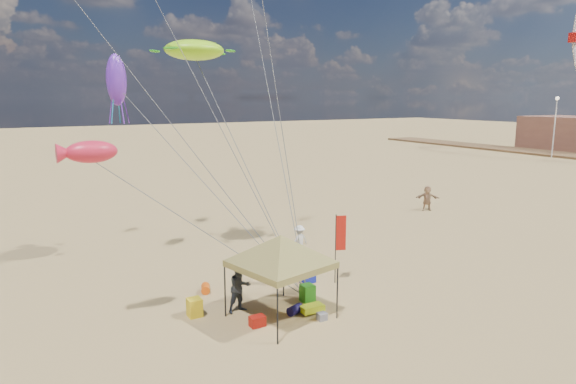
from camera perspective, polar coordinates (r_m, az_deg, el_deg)
name	(u,v)px	position (r m, az deg, el deg)	size (l,w,h in m)	color
ground	(325,301)	(20.83, 4.18, -12.23)	(280.00, 280.00, 0.00)	tan
canopy_tent	(281,238)	(18.32, -0.83, -5.28)	(5.82, 5.82, 3.68)	black
feather_flag	(339,237)	(22.15, 5.85, -5.15)	(0.45, 0.19, 3.12)	black
cooler_red	(257,321)	(18.65, -3.50, -14.43)	(0.54, 0.38, 0.38)	#B7180E
cooler_blue	(309,278)	(22.66, 2.37, -9.76)	(0.54, 0.38, 0.38)	#141FA3
bag_navy	(295,310)	(19.55, 0.80, -13.21)	(0.36, 0.36, 0.60)	#120D3D
bag_orange	(206,288)	(21.82, -9.35, -10.75)	(0.36, 0.36, 0.60)	#F1560D
chair_green	(307,293)	(20.63, 2.22, -11.39)	(0.50, 0.50, 0.70)	#2C941B
chair_yellow	(195,307)	(19.64, -10.56, -12.75)	(0.50, 0.50, 0.70)	yellow
crate_grey	(322,316)	(19.14, 3.87, -13.91)	(0.34, 0.30, 0.28)	gray
beach_cart	(312,308)	(19.65, 2.73, -13.03)	(0.90, 0.50, 0.24)	#E4FF1C
person_near_a	(279,267)	(22.23, -1.07, -8.45)	(0.59, 0.39, 1.63)	#A3715D
person_near_b	(240,288)	(19.56, -5.49, -10.79)	(0.93, 0.72, 1.91)	#323944
person_near_c	(299,240)	(26.25, 1.30, -5.49)	(1.02, 0.59, 1.59)	white
person_far_c	(427,198)	(37.87, 15.52, -0.67)	(1.69, 0.54, 1.82)	#AA7F5A
building_north	(576,134)	(90.46, 29.90, 5.77)	(10.00, 14.00, 5.20)	#8C5947
lamp_north	(555,117)	(78.01, 28.09, 7.52)	(0.50, 0.50, 8.25)	silver
turtle_kite	(194,50)	(25.21, -10.58, 15.55)	(2.88, 2.30, 0.96)	#A1FF16
fish_kite	(92,152)	(17.57, -21.40, 4.28)	(1.65, 0.83, 0.73)	red
squid_kite	(116,80)	(25.14, -18.91, 11.95)	(0.91, 0.91, 2.37)	#712ED3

